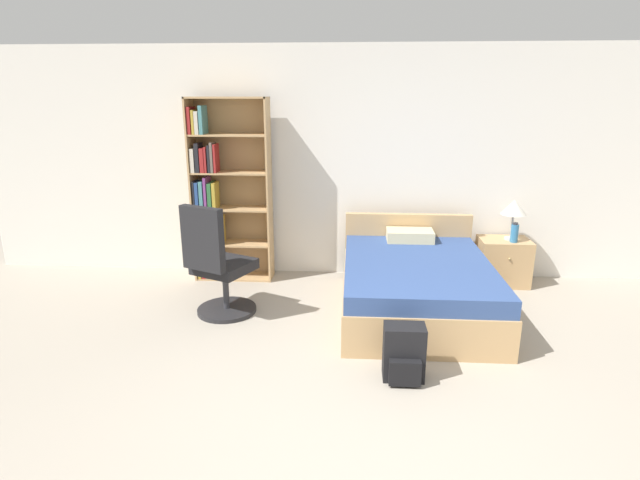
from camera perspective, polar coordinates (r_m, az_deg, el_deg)
The scene contains 9 objects.
ground_plane at distance 3.23m, azimuth 5.92°, elevation -23.55°, with size 14.00×14.00×0.00m, color #A39989.
wall_back at distance 5.76m, azimuth 5.22°, elevation 8.60°, with size 9.00×0.06×2.60m.
bookshelf at distance 5.74m, azimuth -11.25°, elevation 5.17°, with size 0.88×0.31×2.04m.
bed at distance 5.02m, azimuth 10.83°, elevation -4.93°, with size 1.41×1.91×0.78m.
office_chair at distance 4.82m, azimuth -11.61°, elevation -3.15°, with size 0.65×0.70×1.11m.
nightstand at distance 5.98m, azimuth 20.16°, elevation -2.32°, with size 0.54×0.43×0.52m.
table_lamp at distance 5.84m, azimuth 21.28°, elevation 3.37°, with size 0.27×0.27×0.45m.
water_bottle at distance 5.80m, azimuth 21.34°, elevation 0.76°, with size 0.08×0.08×0.22m.
backpack_black at distance 3.87m, azimuth 9.57°, elevation -12.74°, with size 0.31×0.26×0.43m.
Camera 1 is at (-0.14, -2.48, 2.07)m, focal length 28.00 mm.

